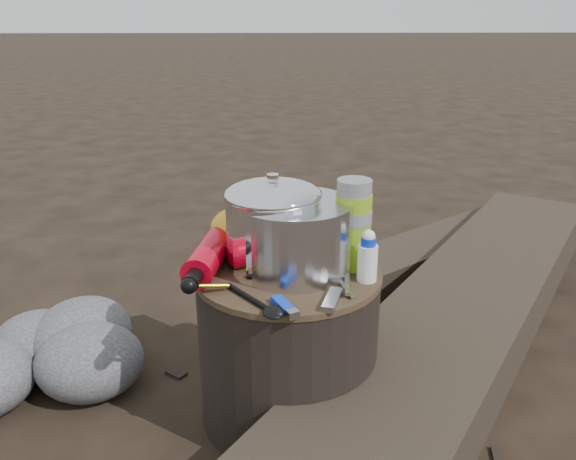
{
  "coord_description": "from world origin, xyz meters",
  "views": [
    {
      "loc": [
        -0.04,
        -1.19,
        0.92
      ],
      "look_at": [
        0.0,
        0.0,
        0.48
      ],
      "focal_mm": 36.32,
      "sensor_mm": 36.0,
      "label": 1
    }
  ],
  "objects_px": {
    "thermos": "(353,225)",
    "travel_mug": "(344,227)",
    "fuel_bottle": "(209,255)",
    "camping_pot": "(273,225)",
    "stump": "(288,345)",
    "log_main": "(465,316)"
  },
  "relations": [
    {
      "from": "thermos",
      "to": "travel_mug",
      "type": "distance_m",
      "value": 0.1
    },
    {
      "from": "camping_pot",
      "to": "thermos",
      "type": "xyz_separation_m",
      "value": [
        0.18,
        0.01,
        -0.0
      ]
    },
    {
      "from": "fuel_bottle",
      "to": "travel_mug",
      "type": "distance_m",
      "value": 0.33
    },
    {
      "from": "log_main",
      "to": "travel_mug",
      "type": "xyz_separation_m",
      "value": [
        -0.39,
        -0.2,
        0.36
      ]
    },
    {
      "from": "fuel_bottle",
      "to": "thermos",
      "type": "relative_size",
      "value": 1.41
    },
    {
      "from": "stump",
      "to": "thermos",
      "type": "xyz_separation_m",
      "value": [
        0.15,
        0.02,
        0.29
      ]
    },
    {
      "from": "camping_pot",
      "to": "thermos",
      "type": "height_order",
      "value": "camping_pot"
    },
    {
      "from": "fuel_bottle",
      "to": "travel_mug",
      "type": "height_order",
      "value": "travel_mug"
    },
    {
      "from": "thermos",
      "to": "camping_pot",
      "type": "bearing_deg",
      "value": -177.54
    },
    {
      "from": "log_main",
      "to": "fuel_bottle",
      "type": "height_order",
      "value": "fuel_bottle"
    },
    {
      "from": "fuel_bottle",
      "to": "thermos",
      "type": "bearing_deg",
      "value": 10.54
    },
    {
      "from": "fuel_bottle",
      "to": "travel_mug",
      "type": "bearing_deg",
      "value": 26.38
    },
    {
      "from": "thermos",
      "to": "travel_mug",
      "type": "xyz_separation_m",
      "value": [
        -0.01,
        0.09,
        -0.04
      ]
    },
    {
      "from": "thermos",
      "to": "travel_mug",
      "type": "bearing_deg",
      "value": 94.56
    },
    {
      "from": "stump",
      "to": "camping_pot",
      "type": "relative_size",
      "value": 2.0
    },
    {
      "from": "log_main",
      "to": "travel_mug",
      "type": "distance_m",
      "value": 0.57
    },
    {
      "from": "camping_pot",
      "to": "fuel_bottle",
      "type": "relative_size",
      "value": 0.73
    },
    {
      "from": "stump",
      "to": "fuel_bottle",
      "type": "xyz_separation_m",
      "value": [
        -0.18,
        0.01,
        0.23
      ]
    },
    {
      "from": "fuel_bottle",
      "to": "thermos",
      "type": "distance_m",
      "value": 0.33
    },
    {
      "from": "log_main",
      "to": "travel_mug",
      "type": "relative_size",
      "value": 16.81
    },
    {
      "from": "stump",
      "to": "thermos",
      "type": "distance_m",
      "value": 0.33
    },
    {
      "from": "travel_mug",
      "to": "stump",
      "type": "bearing_deg",
      "value": -141.47
    }
  ]
}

